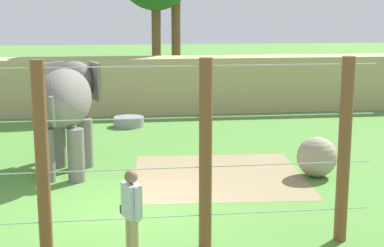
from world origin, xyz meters
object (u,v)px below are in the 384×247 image
at_px(elephant, 67,102).
at_px(zookeeper, 132,214).
at_px(water_tub, 129,121).
at_px(enrichment_ball, 317,157).

bearing_deg(elephant, zookeeper, -76.27).
height_order(elephant, zookeeper, elephant).
xyz_separation_m(zookeeper, water_tub, (0.21, 11.80, -0.74)).
bearing_deg(zookeeper, elephant, 103.73).
distance_m(enrichment_ball, zookeeper, 6.74).
relative_size(enrichment_ball, water_tub, 0.93).
bearing_deg(enrichment_ball, zookeeper, -135.59).
distance_m(elephant, zookeeper, 6.33).
relative_size(elephant, zookeeper, 2.25).
bearing_deg(water_tub, enrichment_ball, -57.07).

